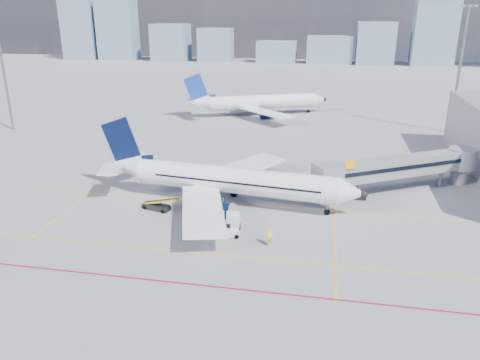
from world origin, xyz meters
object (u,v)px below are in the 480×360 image
object	(u,v)px
second_aircraft	(257,102)
cargo_dolly	(225,220)
baggage_tug	(229,232)
main_aircraft	(224,180)
ramp_worker	(270,237)
belt_loader	(157,206)

from	to	relation	value
second_aircraft	cargo_dolly	distance (m)	64.17
baggage_tug	cargo_dolly	xyz separation A→B (m)	(-0.86, 2.01, 0.41)
main_aircraft	baggage_tug	world-z (taller)	main_aircraft
ramp_worker	second_aircraft	bearing A→B (deg)	52.16
main_aircraft	ramp_worker	xyz separation A→B (m)	(7.65, -11.13, -2.23)
cargo_dolly	baggage_tug	bearing A→B (deg)	-77.40
second_aircraft	belt_loader	world-z (taller)	second_aircraft
main_aircraft	second_aircraft	size ratio (longest dim) A/B	1.07
ramp_worker	baggage_tug	bearing A→B (deg)	118.73
cargo_dolly	ramp_worker	world-z (taller)	ramp_worker
main_aircraft	baggage_tug	distance (m)	10.67
second_aircraft	ramp_worker	xyz separation A→B (m)	(11.94, -66.99, -2.23)
baggage_tug	ramp_worker	world-z (taller)	ramp_worker
main_aircraft	cargo_dolly	bearing A→B (deg)	-69.57
belt_loader	ramp_worker	xyz separation A→B (m)	(15.59, -6.98, 0.42)
main_aircraft	ramp_worker	size ratio (longest dim) A/B	18.28
cargo_dolly	ramp_worker	xyz separation A→B (m)	(5.71, -3.16, -0.09)
baggage_tug	belt_loader	world-z (taller)	belt_loader
second_aircraft	belt_loader	distance (m)	60.18
second_aircraft	baggage_tug	xyz separation A→B (m)	(7.09, -65.84, -2.55)
second_aircraft	baggage_tug	size ratio (longest dim) A/B	15.19
second_aircraft	ramp_worker	distance (m)	68.08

